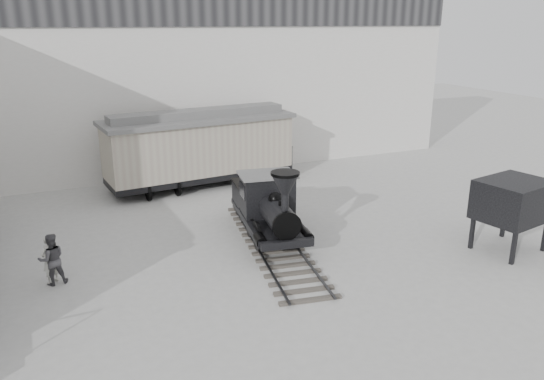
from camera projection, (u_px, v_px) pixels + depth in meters
name	position (u px, v px, depth m)	size (l,w,h in m)	color
ground	(289.00, 282.00, 17.63)	(90.00, 90.00, 0.00)	#9E9E9B
north_wall	(174.00, 73.00, 29.04)	(34.00, 2.51, 11.00)	silver
locomotive	(269.00, 210.00, 20.74)	(3.42, 9.48, 3.28)	#3D3832
boxcar	(200.00, 146.00, 27.34)	(10.08, 4.07, 4.02)	black
visitor_a	(49.00, 259.00, 17.30)	(0.62, 0.41, 1.70)	silver
visitor_b	(52.00, 259.00, 17.25)	(0.85, 0.66, 1.76)	#444347
coal_hopper	(513.00, 205.00, 19.59)	(2.85, 2.49, 2.73)	black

